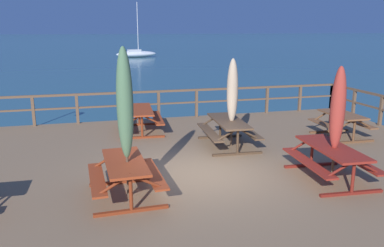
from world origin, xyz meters
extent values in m
plane|color=#2D5B6B|center=(0.00, 0.00, 0.00)|extent=(600.00, 600.00, 0.00)
cube|color=#846647|center=(0.00, 0.00, 0.38)|extent=(15.02, 12.18, 0.75)
cube|color=brown|center=(0.00, 5.94, 1.80)|extent=(14.72, 0.09, 0.08)
cube|color=brown|center=(0.00, 5.94, 1.33)|extent=(14.72, 0.07, 0.06)
cube|color=brown|center=(-4.42, 5.94, 1.28)|extent=(0.10, 0.10, 1.05)
cube|color=brown|center=(-2.94, 5.94, 1.28)|extent=(0.10, 0.10, 1.05)
cube|color=brown|center=(-1.47, 5.94, 1.28)|extent=(0.10, 0.10, 1.05)
cube|color=brown|center=(0.00, 5.94, 1.28)|extent=(0.10, 0.10, 1.05)
cube|color=brown|center=(1.47, 5.94, 1.28)|extent=(0.10, 0.10, 1.05)
cube|color=brown|center=(2.94, 5.94, 1.28)|extent=(0.10, 0.10, 1.05)
cube|color=brown|center=(4.42, 5.94, 1.28)|extent=(0.10, 0.10, 1.05)
cube|color=brown|center=(5.89, 5.94, 1.28)|extent=(0.10, 0.10, 1.05)
cube|color=brown|center=(7.36, 5.94, 1.28)|extent=(0.10, 0.10, 1.05)
cube|color=brown|center=(7.36, 2.97, 1.28)|extent=(0.10, 0.10, 1.05)
cube|color=brown|center=(7.36, 4.45, 1.28)|extent=(0.10, 0.10, 1.05)
cube|color=brown|center=(7.36, 5.94, 1.28)|extent=(0.10, 0.10, 1.05)
cube|color=maroon|center=(2.72, -1.06, 1.49)|extent=(0.89, 2.14, 0.05)
cube|color=maroon|center=(3.28, -1.10, 1.19)|extent=(0.41, 2.11, 0.04)
cube|color=maroon|center=(2.16, -1.03, 1.19)|extent=(0.41, 2.11, 0.04)
cube|color=maroon|center=(2.66, -1.93, 0.78)|extent=(1.40, 0.17, 0.06)
cylinder|color=maroon|center=(2.66, -1.93, 1.12)|extent=(0.07, 0.07, 0.74)
cylinder|color=maroon|center=(2.94, -1.95, 1.34)|extent=(0.63, 0.09, 0.37)
cylinder|color=maroon|center=(2.38, -1.91, 1.34)|extent=(0.63, 0.09, 0.37)
cube|color=maroon|center=(2.77, -0.20, 0.78)|extent=(1.40, 0.17, 0.06)
cylinder|color=maroon|center=(2.77, -0.20, 1.12)|extent=(0.07, 0.07, 0.74)
cylinder|color=maroon|center=(3.05, -0.21, 1.34)|extent=(0.63, 0.09, 0.37)
cylinder|color=maroon|center=(2.49, -0.18, 1.34)|extent=(0.63, 0.09, 0.37)
cube|color=#993819|center=(-1.84, -0.87, 1.49)|extent=(0.83, 1.87, 0.05)
cube|color=#993819|center=(-1.28, -0.85, 1.19)|extent=(0.35, 1.85, 0.04)
cube|color=#993819|center=(-2.40, -0.89, 1.19)|extent=(0.35, 1.85, 0.04)
cube|color=maroon|center=(-1.81, -1.61, 0.78)|extent=(1.40, 0.13, 0.06)
cylinder|color=maroon|center=(-1.81, -1.61, 1.12)|extent=(0.07, 0.07, 0.74)
cylinder|color=maroon|center=(-1.53, -1.60, 1.34)|extent=(0.63, 0.08, 0.37)
cylinder|color=maroon|center=(-2.09, -1.62, 1.34)|extent=(0.63, 0.08, 0.37)
cube|color=maroon|center=(-1.87, -0.13, 0.78)|extent=(1.40, 0.13, 0.06)
cylinder|color=maroon|center=(-1.87, -0.13, 1.12)|extent=(0.07, 0.07, 0.74)
cylinder|color=maroon|center=(-1.59, -0.12, 1.34)|extent=(0.63, 0.08, 0.37)
cylinder|color=maroon|center=(-2.15, -0.14, 1.34)|extent=(0.63, 0.08, 0.37)
cube|color=brown|center=(1.37, 1.99, 1.49)|extent=(0.88, 2.17, 0.05)
cube|color=brown|center=(1.93, 1.96, 1.19)|extent=(0.40, 2.14, 0.04)
cube|color=brown|center=(0.81, 2.02, 1.19)|extent=(0.40, 2.14, 0.04)
cube|color=#432F1F|center=(1.32, 1.11, 0.78)|extent=(1.40, 0.16, 0.06)
cylinder|color=#432F1F|center=(1.32, 1.11, 1.12)|extent=(0.07, 0.07, 0.74)
cylinder|color=#432F1F|center=(1.60, 1.09, 1.34)|extent=(0.63, 0.09, 0.37)
cylinder|color=#432F1F|center=(1.04, 1.12, 1.34)|extent=(0.63, 0.09, 0.37)
cube|color=#432F1F|center=(1.41, 2.87, 0.78)|extent=(1.40, 0.16, 0.06)
cylinder|color=#432F1F|center=(1.41, 2.87, 1.12)|extent=(0.07, 0.07, 0.74)
cylinder|color=#432F1F|center=(1.69, 2.86, 1.34)|extent=(0.63, 0.09, 0.37)
cylinder|color=#432F1F|center=(1.14, 2.89, 1.34)|extent=(0.63, 0.09, 0.37)
cube|color=brown|center=(5.10, 1.97, 1.49)|extent=(0.80, 1.67, 0.05)
cube|color=brown|center=(5.66, 1.95, 1.19)|extent=(0.32, 1.66, 0.04)
cube|color=brown|center=(4.54, 1.98, 1.19)|extent=(0.32, 1.66, 0.04)
cube|color=brown|center=(5.08, 1.32, 0.78)|extent=(1.40, 0.11, 0.06)
cylinder|color=brown|center=(5.08, 1.32, 1.12)|extent=(0.07, 0.07, 0.74)
cylinder|color=brown|center=(5.36, 1.31, 1.34)|extent=(0.63, 0.07, 0.37)
cylinder|color=brown|center=(4.80, 1.33, 1.34)|extent=(0.63, 0.07, 0.37)
cube|color=brown|center=(5.11, 2.61, 0.78)|extent=(1.40, 0.11, 0.06)
cylinder|color=brown|center=(5.11, 2.61, 1.12)|extent=(0.07, 0.07, 0.74)
cylinder|color=brown|center=(5.39, 2.60, 1.34)|extent=(0.63, 0.07, 0.37)
cylinder|color=brown|center=(4.83, 2.62, 1.34)|extent=(0.63, 0.07, 0.37)
cube|color=#993819|center=(-0.90, 4.26, 1.49)|extent=(0.90, 2.13, 0.05)
cube|color=#993819|center=(-0.34, 4.22, 1.19)|extent=(0.42, 2.09, 0.04)
cube|color=#993819|center=(-1.46, 4.30, 1.19)|extent=(0.42, 2.09, 0.04)
cube|color=maroon|center=(-0.96, 3.40, 0.78)|extent=(1.40, 0.18, 0.06)
cylinder|color=maroon|center=(-0.96, 3.40, 1.12)|extent=(0.07, 0.07, 0.74)
cylinder|color=maroon|center=(-0.68, 3.38, 1.34)|extent=(0.63, 0.10, 0.37)
cylinder|color=maroon|center=(-1.24, 3.42, 1.34)|extent=(0.63, 0.10, 0.37)
cube|color=maroon|center=(-0.84, 5.11, 0.78)|extent=(1.40, 0.18, 0.06)
cylinder|color=maroon|center=(-0.84, 5.11, 1.12)|extent=(0.07, 0.07, 0.74)
cylinder|color=maroon|center=(-0.56, 5.09, 1.34)|extent=(0.63, 0.10, 0.37)
cylinder|color=maroon|center=(-1.12, 5.13, 1.34)|extent=(0.63, 0.10, 0.37)
cylinder|color=#4C3828|center=(2.75, -1.10, 1.97)|extent=(0.06, 0.06, 2.43)
ellipsoid|color=#A33328|center=(2.75, -1.10, 2.40)|extent=(0.32, 0.32, 1.84)
cylinder|color=maroon|center=(2.75, -1.10, 2.26)|extent=(0.21, 0.21, 0.05)
cone|color=#4C3828|center=(2.75, -1.10, 3.25)|extent=(0.10, 0.10, 0.14)
cylinder|color=#4C3828|center=(-1.80, -0.94, 2.18)|extent=(0.06, 0.06, 2.86)
ellipsoid|color=#4C704C|center=(-1.80, -0.94, 2.69)|extent=(0.32, 0.32, 2.17)
cylinder|color=#2D432D|center=(-1.80, -0.94, 2.53)|extent=(0.21, 0.21, 0.05)
cone|color=#4C3828|center=(-1.80, -0.94, 3.68)|extent=(0.10, 0.10, 0.14)
cylinder|color=#4C3828|center=(1.44, 1.93, 1.95)|extent=(0.06, 0.06, 2.39)
ellipsoid|color=tan|center=(1.44, 1.93, 2.37)|extent=(0.32, 0.32, 1.82)
cylinder|color=#71614F|center=(1.44, 1.93, 2.24)|extent=(0.21, 0.21, 0.05)
cone|color=#4C3828|center=(1.44, 1.93, 3.22)|extent=(0.10, 0.10, 0.14)
ellipsoid|color=silver|center=(4.20, 49.66, 0.45)|extent=(6.21, 2.80, 0.90)
cube|color=silver|center=(3.91, 49.61, 0.95)|extent=(1.98, 1.42, 0.36)
cylinder|color=silver|center=(4.50, 49.72, 4.22)|extent=(0.10, 0.10, 7.00)
camera|label=1|loc=(-2.39, -8.38, 4.08)|focal=36.69mm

